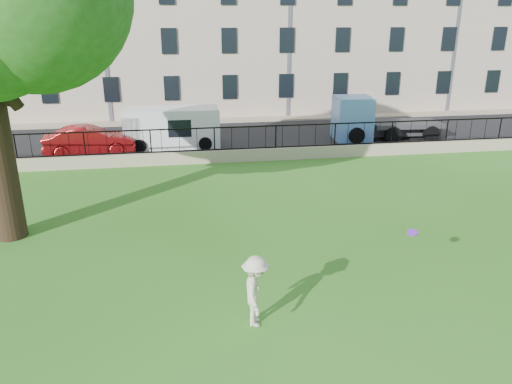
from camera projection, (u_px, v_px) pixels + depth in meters
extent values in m
plane|color=#2F6217|center=(253.00, 287.00, 13.08)|extent=(120.00, 120.00, 0.00)
cube|color=tan|center=(215.00, 156.00, 24.15)|extent=(50.00, 0.40, 0.60)
cube|color=black|center=(215.00, 150.00, 24.04)|extent=(50.00, 0.05, 0.06)
cube|color=black|center=(214.00, 128.00, 23.69)|extent=(50.00, 0.05, 0.06)
cube|color=black|center=(208.00, 140.00, 28.62)|extent=(60.00, 9.00, 0.01)
cube|color=tan|center=(203.00, 121.00, 33.45)|extent=(60.00, 1.40, 0.12)
cube|color=#BDAA96|center=(195.00, 19.00, 36.60)|extent=(56.00, 10.00, 13.00)
imported|color=beige|center=(256.00, 291.00, 11.25)|extent=(0.80, 1.18, 1.70)
cylinder|color=purple|center=(412.00, 233.00, 12.63)|extent=(0.30, 0.31, 0.12)
imported|color=maroon|center=(90.00, 141.00, 25.31)|extent=(4.61, 2.05, 1.47)
cube|color=white|center=(172.00, 128.00, 26.77)|extent=(5.00, 1.96, 2.10)
cube|color=#5C8FD7|center=(385.00, 118.00, 28.53)|extent=(5.94, 2.42, 2.44)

